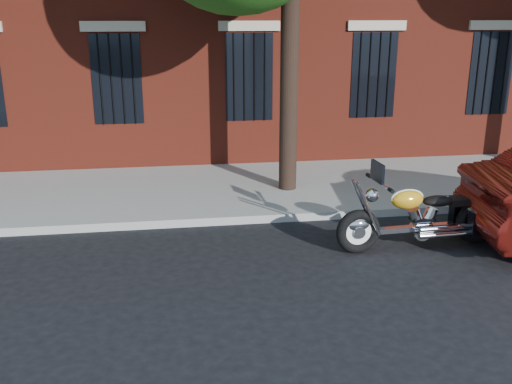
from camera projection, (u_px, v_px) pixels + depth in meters
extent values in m
plane|color=black|center=(292.00, 251.00, 9.08)|extent=(120.00, 120.00, 0.00)
cube|color=gray|center=(277.00, 217.00, 10.36)|extent=(40.00, 0.16, 0.15)
cube|color=gray|center=(261.00, 187.00, 12.13)|extent=(40.00, 3.60, 0.15)
cube|color=black|center=(249.00, 77.00, 13.24)|extent=(1.10, 0.14, 2.00)
cube|color=#B2A893|center=(249.00, 26.00, 12.87)|extent=(1.40, 0.20, 0.22)
cylinder|color=black|center=(249.00, 78.00, 13.17)|extent=(0.04, 0.04, 2.00)
cylinder|color=black|center=(289.00, 73.00, 11.14)|extent=(0.36, 0.36, 5.00)
torus|color=black|center=(358.00, 231.00, 8.88)|extent=(0.73, 0.21, 0.72)
torus|color=black|center=(476.00, 222.00, 9.30)|extent=(0.73, 0.21, 0.72)
cylinder|color=white|center=(358.00, 231.00, 8.88)|extent=(0.54, 0.10, 0.54)
cylinder|color=white|center=(476.00, 222.00, 9.30)|extent=(0.54, 0.10, 0.54)
ellipsoid|color=white|center=(358.00, 225.00, 8.85)|extent=(0.39, 0.16, 0.21)
ellipsoid|color=#FCAF1C|center=(477.00, 214.00, 9.26)|extent=(0.39, 0.18, 0.21)
cube|color=white|center=(418.00, 228.00, 9.10)|extent=(1.62, 0.22, 0.09)
cylinder|color=white|center=(421.00, 229.00, 9.11)|extent=(0.36, 0.22, 0.35)
cylinder|color=white|center=(458.00, 230.00, 9.04)|extent=(1.35, 0.19, 0.10)
ellipsoid|color=#FCAF1C|center=(407.00, 199.00, 8.90)|extent=(0.55, 0.34, 0.31)
ellipsoid|color=black|center=(438.00, 201.00, 9.03)|extent=(0.54, 0.34, 0.17)
cube|color=black|center=(466.00, 210.00, 9.52)|extent=(0.53, 0.21, 0.41)
cube|color=black|center=(485.00, 221.00, 8.99)|extent=(0.53, 0.21, 0.41)
cylinder|color=white|center=(379.00, 183.00, 8.71)|extent=(0.10, 0.84, 0.04)
sphere|color=white|center=(372.00, 195.00, 8.75)|extent=(0.23, 0.23, 0.22)
cube|color=black|center=(377.00, 172.00, 8.65)|extent=(0.07, 0.43, 0.30)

